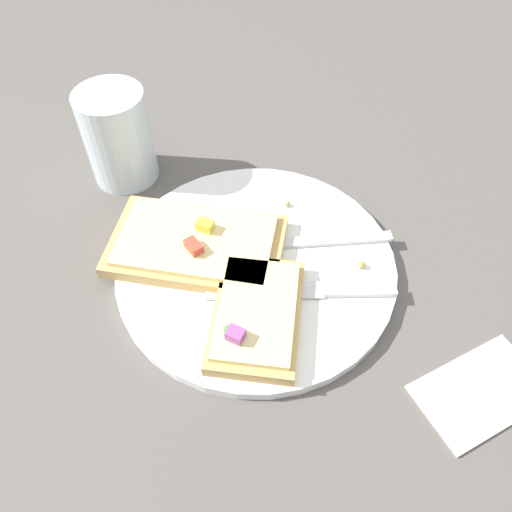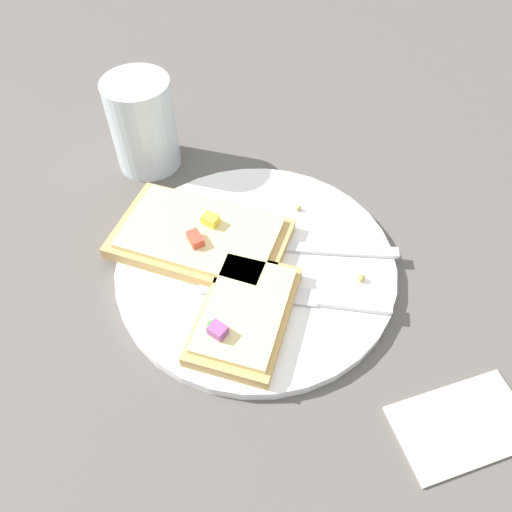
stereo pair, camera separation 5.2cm
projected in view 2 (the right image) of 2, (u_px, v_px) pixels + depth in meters
ground_plane at (256, 269)px, 0.54m from camera, size 4.00×4.00×0.00m
plate at (256, 265)px, 0.53m from camera, size 0.30×0.30×0.01m
fork at (283, 247)px, 0.54m from camera, size 0.21×0.10×0.01m
knife at (310, 298)px, 0.50m from camera, size 0.18×0.10×0.01m
pizza_slice_main at (200, 237)px, 0.54m from camera, size 0.21×0.20×0.03m
pizza_slice_corner at (245, 313)px, 0.48m from camera, size 0.14×0.15×0.03m
crumb_scatter at (325, 256)px, 0.53m from camera, size 0.14×0.12×0.01m
drinking_glass at (143, 124)px, 0.60m from camera, size 0.08×0.08×0.12m
napkin at (463, 424)px, 0.43m from camera, size 0.12×0.07×0.01m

